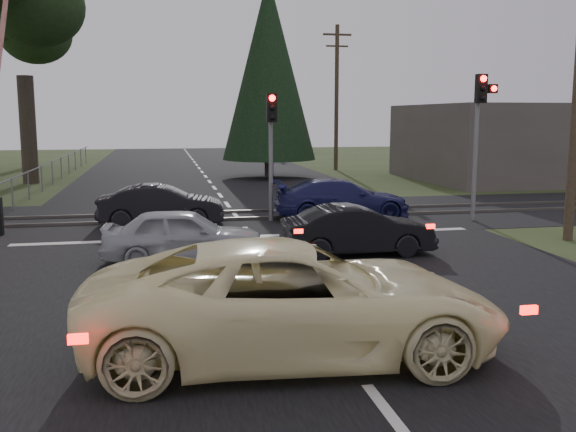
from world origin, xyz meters
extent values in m
plane|color=#2E3A1A|center=(0.00, 0.00, 0.00)|extent=(120.00, 120.00, 0.00)
cube|color=black|center=(0.00, 10.00, 0.01)|extent=(14.00, 100.00, 0.01)
cube|color=black|center=(0.00, 12.00, 0.01)|extent=(120.00, 8.00, 0.01)
cube|color=silver|center=(0.00, 8.20, 0.01)|extent=(13.00, 0.35, 0.00)
cube|color=#59544C|center=(0.00, 11.20, 0.05)|extent=(120.00, 0.12, 0.10)
cube|color=#59544C|center=(0.00, 12.80, 0.05)|extent=(120.00, 0.12, 0.10)
cylinder|color=slate|center=(7.50, 9.60, 1.90)|extent=(0.14, 0.14, 3.80)
cube|color=black|center=(7.50, 9.42, 4.25)|extent=(0.32, 0.24, 0.90)
sphere|color=#FF0C07|center=(7.50, 9.29, 4.55)|extent=(0.20, 0.20, 0.20)
sphere|color=black|center=(7.50, 9.29, 4.25)|extent=(0.18, 0.18, 0.18)
sphere|color=black|center=(7.50, 9.29, 3.95)|extent=(0.18, 0.18, 0.18)
cube|color=black|center=(7.88, 9.42, 4.25)|extent=(0.28, 0.22, 0.28)
sphere|color=#FF0C07|center=(7.88, 9.30, 4.25)|extent=(0.18, 0.18, 0.18)
cylinder|color=slate|center=(1.00, 10.80, 1.60)|extent=(0.14, 0.14, 3.20)
cube|color=black|center=(1.00, 10.62, 3.65)|extent=(0.32, 0.24, 0.90)
sphere|color=#FF0C07|center=(1.00, 10.49, 3.95)|extent=(0.20, 0.20, 0.20)
sphere|color=black|center=(1.00, 10.49, 3.65)|extent=(0.18, 0.18, 0.18)
sphere|color=black|center=(1.00, 10.49, 3.35)|extent=(0.18, 0.18, 0.18)
cylinder|color=#4C3D2D|center=(8.50, 30.00, 4.50)|extent=(0.26, 0.26, 9.00)
cube|color=#4C3D2D|center=(8.50, 30.00, 8.40)|extent=(1.80, 0.12, 0.12)
cube|color=#4C3D2D|center=(8.50, 30.00, 7.70)|extent=(1.40, 0.10, 0.10)
cylinder|color=#4C3D2D|center=(8.50, 55.00, 4.50)|extent=(0.26, 0.26, 9.00)
cube|color=#4C3D2D|center=(8.50, 55.00, 8.40)|extent=(1.80, 0.12, 0.12)
cube|color=#4C3D2D|center=(8.50, 55.00, 7.70)|extent=(1.40, 0.10, 0.10)
cylinder|color=#473D33|center=(-9.00, 25.00, 2.70)|extent=(0.80, 0.80, 5.40)
cylinder|color=#473D33|center=(-11.00, 36.00, 2.70)|extent=(0.80, 0.80, 5.40)
ellipsoid|color=black|center=(-11.00, 36.00, 9.60)|extent=(6.00, 6.00, 7.20)
cylinder|color=#473D33|center=(3.50, 26.00, 1.00)|extent=(0.50, 0.50, 2.00)
cone|color=black|center=(3.50, 26.00, 6.00)|extent=(5.20, 5.20, 10.00)
cube|color=#59514C|center=(18.00, 22.00, 2.00)|extent=(14.00, 10.00, 4.00)
imported|color=#FFF3B6|center=(-0.69, -1.00, 0.82)|extent=(6.09, 3.14, 1.64)
imported|color=black|center=(2.22, 5.30, 0.61)|extent=(3.71, 1.30, 1.22)
imported|color=#AAAEB2|center=(-2.02, 5.35, 0.63)|extent=(3.82, 1.77, 1.27)
imported|color=navy|center=(3.40, 10.86, 0.66)|extent=(4.62, 2.09, 1.31)
imported|color=black|center=(-2.50, 10.64, 0.64)|extent=(3.94, 1.61, 1.27)
camera|label=1|loc=(-2.49, -9.56, 3.38)|focal=40.00mm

